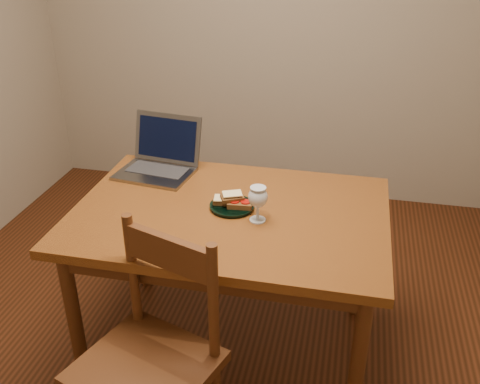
% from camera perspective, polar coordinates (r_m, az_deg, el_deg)
% --- Properties ---
extents(floor, '(3.20, 3.20, 0.02)m').
position_cam_1_polar(floor, '(2.75, -3.03, -14.63)').
color(floor, black).
rests_on(floor, ground).
extents(back_wall, '(3.20, 0.02, 2.60)m').
position_cam_1_polar(back_wall, '(3.65, 3.42, 19.09)').
color(back_wall, gray).
rests_on(back_wall, floor).
extents(table, '(1.30, 0.90, 0.74)m').
position_cam_1_polar(table, '(2.27, -1.08, -3.86)').
color(table, '#451C0B').
rests_on(table, floor).
extents(chair, '(0.55, 0.53, 0.47)m').
position_cam_1_polar(chair, '(1.94, -9.67, -16.39)').
color(chair, '#44270E').
rests_on(chair, floor).
extents(plate, '(0.19, 0.19, 0.02)m').
position_cam_1_polar(plate, '(2.24, -0.86, -1.55)').
color(plate, black).
rests_on(plate, table).
extents(sandwich_cheese, '(0.10, 0.07, 0.03)m').
position_cam_1_polar(sandwich_cheese, '(2.24, -1.59, -0.84)').
color(sandwich_cheese, '#381E0C').
rests_on(sandwich_cheese, plate).
extents(sandwich_tomato, '(0.11, 0.07, 0.03)m').
position_cam_1_polar(sandwich_tomato, '(2.21, -0.01, -1.23)').
color(sandwich_tomato, '#381E0C').
rests_on(sandwich_tomato, plate).
extents(sandwich_top, '(0.11, 0.09, 0.03)m').
position_cam_1_polar(sandwich_top, '(2.22, -0.84, -0.51)').
color(sandwich_top, '#381E0C').
rests_on(sandwich_top, plate).
extents(milk_glass, '(0.08, 0.08, 0.15)m').
position_cam_1_polar(milk_glass, '(2.12, 1.92, -1.28)').
color(milk_glass, white).
rests_on(milk_glass, table).
extents(laptop, '(0.38, 0.35, 0.25)m').
position_cam_1_polar(laptop, '(2.59, -8.45, 3.75)').
color(laptop, slate).
rests_on(laptop, table).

